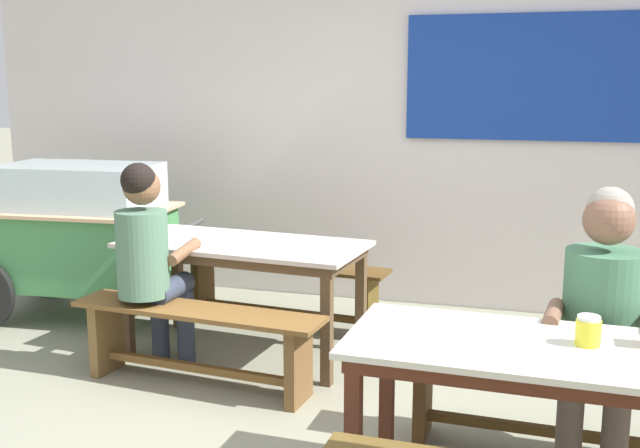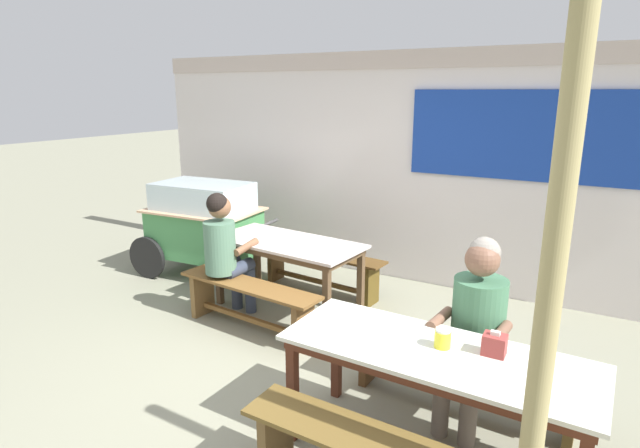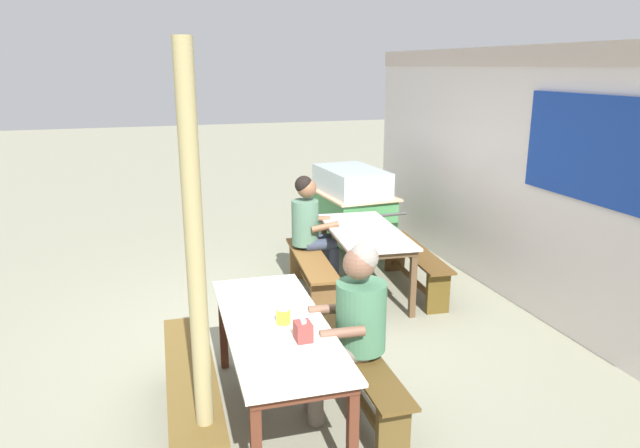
{
  "view_description": "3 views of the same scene",
  "coord_description": "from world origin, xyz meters",
  "px_view_note": "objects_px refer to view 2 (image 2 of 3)",
  "views": [
    {
      "loc": [
        1.08,
        -3.33,
        1.73
      ],
      "look_at": [
        0.02,
        0.27,
        1.02
      ],
      "focal_mm": 42.97,
      "sensor_mm": 36.0,
      "label": 1
    },
    {
      "loc": [
        1.99,
        -3.08,
        2.18
      ],
      "look_at": [
        -0.1,
        0.61,
        1.07
      ],
      "focal_mm": 28.78,
      "sensor_mm": 36.0,
      "label": 2
    },
    {
      "loc": [
        4.78,
        -1.21,
        2.42
      ],
      "look_at": [
        0.1,
        0.26,
        1.07
      ],
      "focal_mm": 32.39,
      "sensor_mm": 36.0,
      "label": 3
    }
  ],
  "objects_px": {
    "dining_table_far": "(287,248)",
    "bench_near_back": "(461,371)",
    "person_right_near_table": "(475,319)",
    "food_cart": "(203,222)",
    "bench_far_back": "(321,266)",
    "wooden_support_post": "(547,321)",
    "tissue_box": "(494,345)",
    "bench_far_front": "(249,299)",
    "condiment_jar": "(443,338)",
    "person_left_back_turned": "(225,247)",
    "dining_table_near": "(436,362)"
  },
  "relations": [
    {
      "from": "food_cart",
      "to": "person_right_near_table",
      "type": "bearing_deg",
      "value": -20.19
    },
    {
      "from": "person_right_near_table",
      "to": "condiment_jar",
      "type": "xyz_separation_m",
      "value": [
        -0.08,
        -0.47,
        0.05
      ]
    },
    {
      "from": "bench_far_back",
      "to": "bench_near_back",
      "type": "height_order",
      "value": "same"
    },
    {
      "from": "bench_near_back",
      "to": "person_right_near_table",
      "type": "xyz_separation_m",
      "value": [
        0.08,
        -0.06,
        0.44
      ]
    },
    {
      "from": "person_right_near_table",
      "to": "wooden_support_post",
      "type": "relative_size",
      "value": 0.5
    },
    {
      "from": "bench_far_back",
      "to": "food_cart",
      "type": "bearing_deg",
      "value": -172.08
    },
    {
      "from": "bench_far_front",
      "to": "food_cart",
      "type": "height_order",
      "value": "food_cart"
    },
    {
      "from": "bench_far_front",
      "to": "wooden_support_post",
      "type": "xyz_separation_m",
      "value": [
        2.61,
        -1.41,
        0.97
      ]
    },
    {
      "from": "dining_table_near",
      "to": "person_left_back_turned",
      "type": "distance_m",
      "value": 2.54
    },
    {
      "from": "condiment_jar",
      "to": "wooden_support_post",
      "type": "relative_size",
      "value": 0.05
    },
    {
      "from": "bench_far_front",
      "to": "condiment_jar",
      "type": "height_order",
      "value": "condiment_jar"
    },
    {
      "from": "dining_table_far",
      "to": "condiment_jar",
      "type": "xyz_separation_m",
      "value": [
        1.98,
        -1.38,
        0.14
      ]
    },
    {
      "from": "food_cart",
      "to": "tissue_box",
      "type": "distance_m",
      "value": 4.07
    },
    {
      "from": "bench_far_back",
      "to": "bench_near_back",
      "type": "distance_m",
      "value": 2.4
    },
    {
      "from": "food_cart",
      "to": "condiment_jar",
      "type": "height_order",
      "value": "food_cart"
    },
    {
      "from": "bench_near_back",
      "to": "wooden_support_post",
      "type": "bearing_deg",
      "value": -63.2
    },
    {
      "from": "person_right_near_table",
      "to": "condiment_jar",
      "type": "relative_size",
      "value": 10.89
    },
    {
      "from": "tissue_box",
      "to": "wooden_support_post",
      "type": "distance_m",
      "value": 0.88
    },
    {
      "from": "person_left_back_turned",
      "to": "tissue_box",
      "type": "height_order",
      "value": "person_left_back_turned"
    },
    {
      "from": "wooden_support_post",
      "to": "person_right_near_table",
      "type": "bearing_deg",
      "value": 114.65
    },
    {
      "from": "bench_far_back",
      "to": "wooden_support_post",
      "type": "relative_size",
      "value": 0.6
    },
    {
      "from": "food_cart",
      "to": "bench_far_front",
      "type": "bearing_deg",
      "value": -34.49
    },
    {
      "from": "person_right_near_table",
      "to": "food_cart",
      "type": "bearing_deg",
      "value": 159.81
    },
    {
      "from": "bench_far_back",
      "to": "bench_near_back",
      "type": "bearing_deg",
      "value": -36.63
    },
    {
      "from": "food_cart",
      "to": "person_left_back_turned",
      "type": "bearing_deg",
      "value": -39.17
    },
    {
      "from": "person_left_back_turned",
      "to": "wooden_support_post",
      "type": "distance_m",
      "value": 3.35
    },
    {
      "from": "bench_near_back",
      "to": "wooden_support_post",
      "type": "xyz_separation_m",
      "value": [
        0.57,
        -1.14,
        0.98
      ]
    },
    {
      "from": "dining_table_near",
      "to": "bench_far_back",
      "type": "height_order",
      "value": "dining_table_near"
    },
    {
      "from": "bench_near_back",
      "to": "person_left_back_turned",
      "type": "distance_m",
      "value": 2.44
    },
    {
      "from": "dining_table_far",
      "to": "bench_near_back",
      "type": "xyz_separation_m",
      "value": [
        1.98,
        -0.85,
        -0.35
      ]
    },
    {
      "from": "tissue_box",
      "to": "wooden_support_post",
      "type": "height_order",
      "value": "wooden_support_post"
    },
    {
      "from": "food_cart",
      "to": "dining_table_far",
      "type": "bearing_deg",
      "value": -14.49
    },
    {
      "from": "condiment_jar",
      "to": "food_cart",
      "type": "bearing_deg",
      "value": 152.83
    },
    {
      "from": "bench_near_back",
      "to": "dining_table_near",
      "type": "bearing_deg",
      "value": -91.88
    },
    {
      "from": "tissue_box",
      "to": "dining_table_near",
      "type": "bearing_deg",
      "value": -159.76
    },
    {
      "from": "dining_table_near",
      "to": "bench_far_back",
      "type": "relative_size",
      "value": 1.17
    },
    {
      "from": "tissue_box",
      "to": "condiment_jar",
      "type": "relative_size",
      "value": 1.23
    },
    {
      "from": "dining_table_near",
      "to": "bench_far_back",
      "type": "distance_m",
      "value": 2.79
    },
    {
      "from": "dining_table_far",
      "to": "person_left_back_turned",
      "type": "relative_size",
      "value": 1.24
    },
    {
      "from": "person_right_near_table",
      "to": "bench_near_back",
      "type": "bearing_deg",
      "value": 141.87
    },
    {
      "from": "dining_table_near",
      "to": "bench_far_front",
      "type": "relative_size",
      "value": 1.2
    },
    {
      "from": "bench_near_back",
      "to": "condiment_jar",
      "type": "height_order",
      "value": "condiment_jar"
    },
    {
      "from": "dining_table_near",
      "to": "person_right_near_table",
      "type": "xyz_separation_m",
      "value": [
        0.1,
        0.52,
        0.08
      ]
    },
    {
      "from": "bench_near_back",
      "to": "food_cart",
      "type": "bearing_deg",
      "value": 160.32
    },
    {
      "from": "person_left_back_turned",
      "to": "bench_near_back",
      "type": "bearing_deg",
      "value": -8.85
    },
    {
      "from": "condiment_jar",
      "to": "bench_far_back",
      "type": "bearing_deg",
      "value": 134.44
    },
    {
      "from": "dining_table_near",
      "to": "person_left_back_turned",
      "type": "relative_size",
      "value": 1.43
    },
    {
      "from": "food_cart",
      "to": "person_right_near_table",
      "type": "relative_size",
      "value": 1.31
    },
    {
      "from": "dining_table_near",
      "to": "tissue_box",
      "type": "relative_size",
      "value": 12.6
    },
    {
      "from": "bench_near_back",
      "to": "person_right_near_table",
      "type": "bearing_deg",
      "value": -38.13
    }
  ]
}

